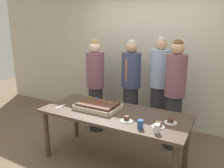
# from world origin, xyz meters

# --- Properties ---
(ground_plane) EXTENTS (12.00, 12.00, 0.00)m
(ground_plane) POSITION_xyz_m (0.00, 0.00, 0.00)
(ground_plane) COLOR brown
(interior_back_panel) EXTENTS (8.00, 0.12, 3.00)m
(interior_back_panel) POSITION_xyz_m (0.00, 1.60, 1.50)
(interior_back_panel) COLOR beige
(interior_back_panel) RESTS_ON ground_plane
(party_table) EXTENTS (2.01, 0.85, 0.75)m
(party_table) POSITION_xyz_m (0.00, 0.00, 0.67)
(party_table) COLOR #47382D
(party_table) RESTS_ON ground_plane
(sheet_cake) EXTENTS (0.60, 0.42, 0.11)m
(sheet_cake) POSITION_xyz_m (-0.26, 0.02, 0.79)
(sheet_cake) COLOR beige
(sheet_cake) RESTS_ON party_table
(plated_slice_near_left) EXTENTS (0.15, 0.15, 0.06)m
(plated_slice_near_left) POSITION_xyz_m (0.67, -0.15, 0.77)
(plated_slice_near_left) COLOR white
(plated_slice_near_left) RESTS_ON party_table
(plated_slice_near_right) EXTENTS (0.15, 0.15, 0.06)m
(plated_slice_near_right) POSITION_xyz_m (0.28, -0.17, 0.77)
(plated_slice_near_right) COLOR white
(plated_slice_near_right) RESTS_ON party_table
(plated_slice_far_left) EXTENTS (0.15, 0.15, 0.06)m
(plated_slice_far_left) POSITION_xyz_m (0.76, 0.03, 0.77)
(plated_slice_far_left) COLOR white
(plated_slice_far_left) RESTS_ON party_table
(drink_cup_nearest) EXTENTS (0.07, 0.07, 0.10)m
(drink_cup_nearest) POSITION_xyz_m (0.50, -0.28, 0.80)
(drink_cup_nearest) COLOR #2D5199
(drink_cup_nearest) RESTS_ON party_table
(drink_cup_middle) EXTENTS (0.07, 0.07, 0.10)m
(drink_cup_middle) POSITION_xyz_m (0.69, -0.30, 0.80)
(drink_cup_middle) COLOR white
(drink_cup_middle) RESTS_ON party_table
(cake_server_utensil) EXTENTS (0.03, 0.20, 0.01)m
(cake_server_utensil) POSITION_xyz_m (-0.78, -0.19, 0.76)
(cake_server_utensil) COLOR silver
(cake_server_utensil) RESTS_ON party_table
(person_serving_front) EXTENTS (0.31, 0.31, 1.71)m
(person_serving_front) POSITION_xyz_m (0.63, 0.79, 0.90)
(person_serving_front) COLOR #28282D
(person_serving_front) RESTS_ON ground_plane
(person_green_shirt_behind) EXTENTS (0.34, 0.34, 1.68)m
(person_green_shirt_behind) POSITION_xyz_m (-0.18, 0.99, 0.87)
(person_green_shirt_behind) COLOR #28282D
(person_green_shirt_behind) RESTS_ON ground_plane
(person_striped_tie_right) EXTENTS (0.31, 0.31, 1.67)m
(person_striped_tie_right) POSITION_xyz_m (-0.77, 0.75, 0.88)
(person_striped_tie_right) COLOR #28282D
(person_striped_tie_right) RESTS_ON ground_plane
(person_left_edge_reaching) EXTENTS (0.35, 0.35, 1.73)m
(person_left_edge_reaching) POSITION_xyz_m (0.28, 1.15, 0.89)
(person_left_edge_reaching) COLOR #28282D
(person_left_edge_reaching) RESTS_ON ground_plane
(person_back_corner) EXTENTS (0.36, 0.36, 1.67)m
(person_back_corner) POSITION_xyz_m (-1.03, 1.15, 0.86)
(person_back_corner) COLOR #28282D
(person_back_corner) RESTS_ON ground_plane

